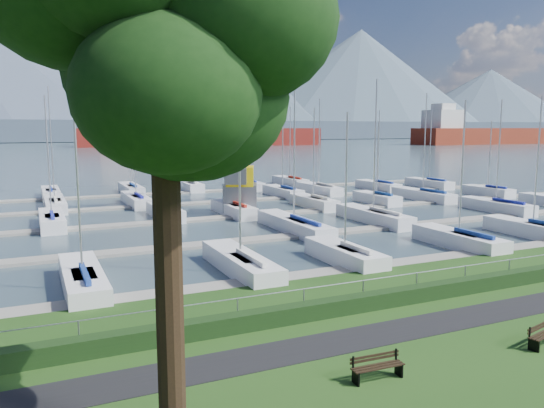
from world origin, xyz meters
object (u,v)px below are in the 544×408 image
bench_right (544,334)px  crane (240,154)px  bench_left (377,367)px  tree (159,42)px

bench_right → crane: size_ratio=0.08×
bench_left → tree: bearing=-172.2°
bench_left → bench_right: size_ratio=0.98×
bench_right → crane: 36.60m
bench_right → crane: (2.04, 36.21, 4.91)m
tree → crane: (16.01, 36.45, -4.58)m
bench_left → bench_right: bearing=0.2°
bench_left → bench_right: (7.16, -0.34, 0.00)m
bench_left → crane: 37.36m
bench_right → tree: tree is taller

